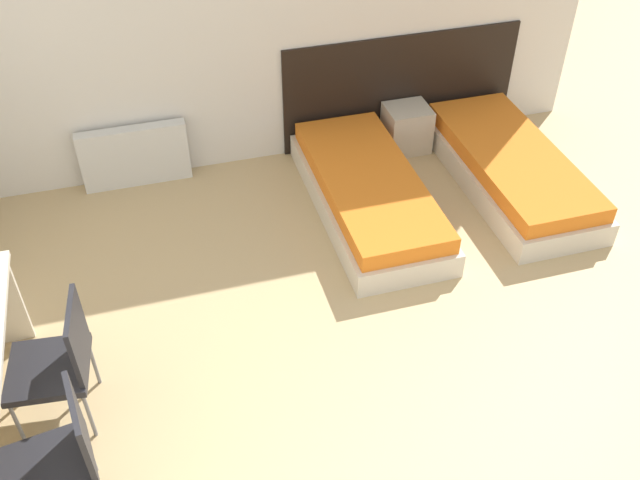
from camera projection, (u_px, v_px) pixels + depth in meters
wall_back at (254, 18)px, 5.90m from camera, size 6.16×0.05×2.70m
headboard_panel at (401, 88)px, 6.69m from camera, size 2.28×0.03×1.05m
bed_near_window at (368, 193)px, 6.01m from camera, size 0.85×2.01×0.36m
bed_near_door at (510, 168)px, 6.29m from camera, size 0.85×2.01×0.36m
nightstand at (407, 128)px, 6.73m from camera, size 0.41×0.36×0.43m
radiator at (135, 156)px, 6.26m from camera, size 0.94×0.12×0.56m
chair_near_laptop at (58, 360)px, 4.21m from camera, size 0.52×0.52×0.89m
chair_near_notebook at (59, 459)px, 3.70m from camera, size 0.53×0.53×0.89m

